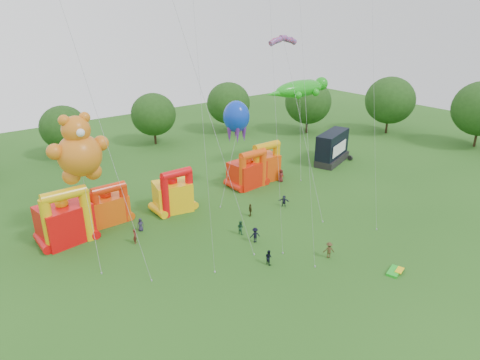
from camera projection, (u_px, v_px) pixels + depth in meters
ground at (361, 302)px, 37.43m from camera, size 160.00×160.00×0.00m
tree_ring at (355, 241)px, 34.89m from camera, size 119.71×121.77×12.07m
bouncy_castle_0 at (65, 220)px, 46.46m from camera, size 5.68×4.80×6.56m
bouncy_castle_1 at (107, 206)px, 50.93m from camera, size 4.51×3.63×5.15m
bouncy_castle_2 at (174, 194)px, 53.71m from camera, size 5.05×4.38×5.80m
bouncy_castle_3 at (248, 172)px, 61.28m from camera, size 5.03×4.18×5.62m
bouncy_castle_4 at (261, 165)px, 63.43m from camera, size 5.38×4.52×6.08m
stage_trailer at (332, 148)px, 70.69m from camera, size 8.61×5.56×5.18m
teddy_bear_kite at (85, 183)px, 43.94m from camera, size 6.42×10.16×14.22m
gecko_kite at (300, 124)px, 64.78m from camera, size 12.55×7.35×13.97m
octopus_kite at (231, 157)px, 56.96m from camera, size 7.44×5.70×12.65m
parafoil_kites at (195, 123)px, 41.24m from camera, size 30.78×11.24×30.31m
diamond_kites at (290, 110)px, 41.89m from camera, size 22.45×11.91×33.56m
folded_kite_bundle at (395, 271)px, 41.57m from camera, size 2.20×1.53×0.31m
spectator_0 at (141, 225)px, 49.14m from camera, size 0.87×0.66×1.58m
spectator_1 at (135, 236)px, 46.50m from camera, size 0.71×0.75×1.72m
spectator_2 at (240, 227)px, 48.46m from camera, size 0.84×0.95×1.64m
spectator_3 at (255, 235)px, 46.73m from camera, size 1.28×0.98×1.75m
spectator_4 at (250, 210)px, 52.71m from camera, size 0.70×1.03×1.62m
spectator_5 at (284, 201)px, 55.28m from camera, size 1.24×1.38×1.53m
spectator_6 at (281, 176)px, 63.10m from camera, size 1.04×0.79×1.91m
spectator_7 at (329, 164)px, 67.95m from camera, size 0.69×0.75×1.71m
spectator_8 at (269, 257)px, 42.73m from camera, size 0.61×0.78×1.57m
spectator_9 at (329, 250)px, 43.80m from camera, size 1.30×1.22×1.76m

